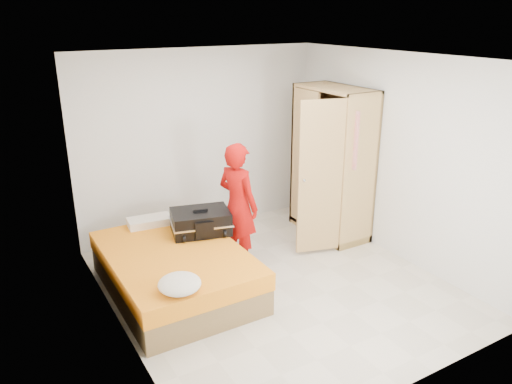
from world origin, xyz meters
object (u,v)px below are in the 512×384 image
bed (175,271)px  round_cushion (180,284)px  wardrobe (331,167)px  person (238,206)px  suitcase (201,222)px

bed → round_cushion: size_ratio=4.83×
wardrobe → person: bearing=-174.0°
person → round_cushion: person is taller
bed → suitcase: 0.69m
person → suitcase: (-0.46, 0.11, -0.16)m
person → round_cushion: size_ratio=3.80×
bed → person: size_ratio=1.27×
wardrobe → round_cushion: bearing=-156.5°
wardrobe → round_cushion: (-2.78, -1.20, -0.42)m
suitcase → round_cushion: suitcase is taller
bed → round_cushion: 0.93m
bed → round_cushion: (-0.27, -0.83, 0.33)m
bed → suitcase: bearing=33.9°
wardrobe → person: wardrobe is taller
bed → person: (0.94, 0.21, 0.54)m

